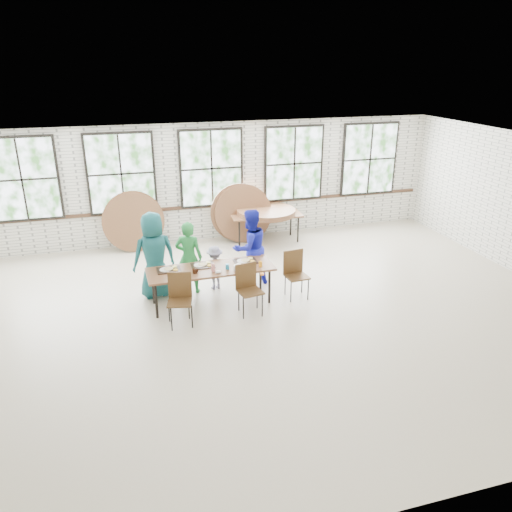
# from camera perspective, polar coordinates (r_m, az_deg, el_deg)

# --- Properties ---
(room) EXTENTS (12.00, 12.00, 12.00)m
(room) POSITION_cam_1_polar(r_m,az_deg,el_deg) (12.76, -5.11, 9.74)
(room) COLOR #B9AD93
(room) RESTS_ON ground
(dining_table) EXTENTS (2.42, 0.85, 0.74)m
(dining_table) POSITION_cam_1_polar(r_m,az_deg,el_deg) (9.53, -5.20, -1.69)
(dining_table) COLOR brown
(dining_table) RESTS_ON ground
(chair_near_left) EXTENTS (0.50, 0.49, 0.95)m
(chair_near_left) POSITION_cam_1_polar(r_m,az_deg,el_deg) (8.97, -8.70, -4.34)
(chair_near_left) COLOR #4E341A
(chair_near_left) RESTS_ON ground
(chair_near_right) EXTENTS (0.48, 0.47, 0.95)m
(chair_near_right) POSITION_cam_1_polar(r_m,az_deg,el_deg) (9.24, -0.92, -3.26)
(chair_near_right) COLOR #4E341A
(chair_near_right) RESTS_ON ground
(chair_spare) EXTENTS (0.46, 0.44, 0.95)m
(chair_spare) POSITION_cam_1_polar(r_m,az_deg,el_deg) (9.89, 4.47, -1.58)
(chair_spare) COLOR #4E341A
(chair_spare) RESTS_ON ground
(adult_teal) EXTENTS (0.93, 0.69, 1.73)m
(adult_teal) POSITION_cam_1_polar(r_m,az_deg,el_deg) (9.95, -11.56, 0.08)
(adult_teal) COLOR #1C5C6D
(adult_teal) RESTS_ON ground
(adult_green) EXTENTS (0.64, 0.54, 1.49)m
(adult_green) POSITION_cam_1_polar(r_m,az_deg,el_deg) (10.05, -7.68, -0.15)
(adult_green) COLOR #217D36
(adult_green) RESTS_ON ground
(toddler) EXTENTS (0.65, 0.45, 0.92)m
(toddler) POSITION_cam_1_polar(r_m,az_deg,el_deg) (10.24, -4.72, -1.34)
(toddler) COLOR #1A123B
(toddler) RESTS_ON ground
(adult_blue) EXTENTS (0.95, 0.84, 1.64)m
(adult_blue) POSITION_cam_1_polar(r_m,az_deg,el_deg) (10.27, -0.69, 0.94)
(adult_blue) COLOR #191FB1
(adult_blue) RESTS_ON ground
(storage_table) EXTENTS (1.84, 0.86, 0.74)m
(storage_table) POSITION_cam_1_polar(r_m,az_deg,el_deg) (12.80, 1.16, 4.58)
(storage_table) COLOR brown
(storage_table) RESTS_ON ground
(tabletop_clutter) EXTENTS (1.96, 0.64, 0.11)m
(tabletop_clutter) POSITION_cam_1_polar(r_m,az_deg,el_deg) (9.50, -4.66, -1.25)
(tabletop_clutter) COLOR black
(tabletop_clutter) RESTS_ON dining_table
(round_tops_stacked) EXTENTS (1.50, 1.50, 0.13)m
(round_tops_stacked) POSITION_cam_1_polar(r_m,az_deg,el_deg) (12.76, 1.16, 5.08)
(round_tops_stacked) COLOR brown
(round_tops_stacked) RESTS_ON storage_table
(round_tops_leaning) EXTENTS (4.25, 0.44, 1.50)m
(round_tops_leaning) POSITION_cam_1_polar(r_m,az_deg,el_deg) (12.70, -5.66, 4.57)
(round_tops_leaning) COLOR brown
(round_tops_leaning) RESTS_ON ground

